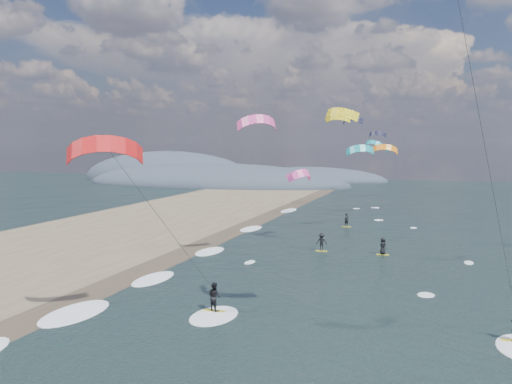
% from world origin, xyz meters
% --- Properties ---
extents(ground, '(260.00, 260.00, 0.00)m').
position_xyz_m(ground, '(0.00, 0.00, 0.00)').
color(ground, black).
rests_on(ground, ground).
extents(wet_sand_strip, '(3.00, 240.00, 0.00)m').
position_xyz_m(wet_sand_strip, '(-12.00, 10.00, 0.00)').
color(wet_sand_strip, '#382D23').
rests_on(wet_sand_strip, ground).
extents(coastal_hills, '(80.00, 41.00, 15.00)m').
position_xyz_m(coastal_hills, '(-44.84, 107.86, 0.00)').
color(coastal_hills, '#3D4756').
rests_on(coastal_hills, ground).
extents(kitesurfer_near_a, '(7.76, 8.63, 19.78)m').
position_xyz_m(kitesurfer_near_a, '(10.84, 3.93, 15.12)').
color(kitesurfer_near_a, gold).
rests_on(kitesurfer_near_a, ground).
extents(kitesurfer_near_b, '(7.16, 9.00, 11.37)m').
position_xyz_m(kitesurfer_near_b, '(-4.99, 4.57, 7.12)').
color(kitesurfer_near_b, gold).
rests_on(kitesurfer_near_b, ground).
extents(far_kitesurfers, '(6.83, 16.32, 1.70)m').
position_xyz_m(far_kitesurfers, '(1.31, 32.13, 0.83)').
color(far_kitesurfers, gold).
rests_on(far_kitesurfers, ground).
extents(bg_kite_field, '(10.26, 68.82, 7.83)m').
position_xyz_m(bg_kite_field, '(-0.81, 54.54, 10.82)').
color(bg_kite_field, '#D83F8C').
rests_on(bg_kite_field, ground).
extents(shoreline_surf, '(2.40, 79.40, 0.11)m').
position_xyz_m(shoreline_surf, '(-10.80, 14.75, 0.00)').
color(shoreline_surf, white).
rests_on(shoreline_surf, ground).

